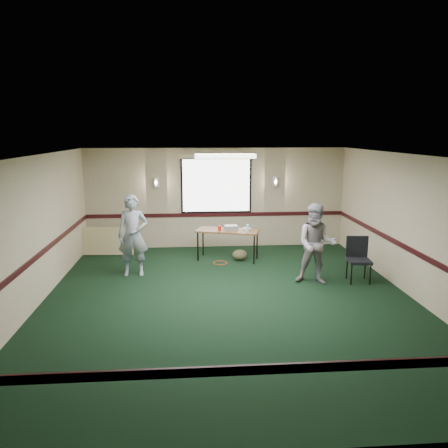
{
  "coord_description": "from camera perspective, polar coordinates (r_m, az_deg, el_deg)",
  "views": [
    {
      "loc": [
        -0.7,
        -7.71,
        3.1
      ],
      "look_at": [
        0.0,
        1.3,
        1.2
      ],
      "focal_mm": 35.0,
      "sensor_mm": 36.0,
      "label": 1
    }
  ],
  "objects": [
    {
      "name": "folding_table",
      "position": [
        10.71,
        0.49,
        -1.06
      ],
      "size": [
        1.63,
        1.02,
        0.76
      ],
      "rotation": [
        0.0,
        0.0,
        -0.3
      ],
      "color": "brown",
      "rests_on": "ground"
    },
    {
      "name": "duffel_bag",
      "position": [
        10.81,
        2.07,
        -4.06
      ],
      "size": [
        0.4,
        0.32,
        0.27
      ],
      "primitive_type": "ellipsoid",
      "rotation": [
        0.0,
        0.0,
        0.09
      ],
      "color": "#4D442C",
      "rests_on": "ground"
    },
    {
      "name": "game_console",
      "position": [
        10.73,
        2.96,
        -0.63
      ],
      "size": [
        0.23,
        0.22,
        0.04
      ],
      "primitive_type": "cube",
      "rotation": [
        0.0,
        0.0,
        -0.65
      ],
      "color": "white",
      "rests_on": "folding_table"
    },
    {
      "name": "person_right",
      "position": [
        9.2,
        11.97,
        -2.58
      ],
      "size": [
        0.97,
        0.84,
        1.69
      ],
      "primitive_type": "imported",
      "rotation": [
        0.0,
        0.0,
        -0.28
      ],
      "color": "#7484B4",
      "rests_on": "ground"
    },
    {
      "name": "conference_chair",
      "position": [
        9.68,
        17.11,
        -3.93
      ],
      "size": [
        0.51,
        0.53,
        0.94
      ],
      "rotation": [
        0.0,
        0.0,
        -0.11
      ],
      "color": "black",
      "rests_on": "ground"
    },
    {
      "name": "ground",
      "position": [
        8.34,
        0.71,
        -9.95
      ],
      "size": [
        8.0,
        8.0,
        0.0
      ],
      "primitive_type": "plane",
      "color": "black",
      "rests_on": "ground"
    },
    {
      "name": "projector",
      "position": [
        10.72,
        0.9,
        -0.46
      ],
      "size": [
        0.34,
        0.29,
        0.1
      ],
      "primitive_type": "cube",
      "rotation": [
        0.0,
        0.0,
        0.1
      ],
      "color": "gray",
      "rests_on": "folding_table"
    },
    {
      "name": "cable_coil",
      "position": [
        10.6,
        -0.49,
        -5.09
      ],
      "size": [
        0.42,
        0.42,
        0.02
      ],
      "primitive_type": "torus",
      "rotation": [
        0.0,
        0.0,
        -0.26
      ],
      "color": "#BA4017",
      "rests_on": "ground"
    },
    {
      "name": "room_shell",
      "position": [
        9.98,
        -0.37,
        3.11
      ],
      "size": [
        8.0,
        8.02,
        8.0
      ],
      "color": "tan",
      "rests_on": "ground"
    },
    {
      "name": "person_left",
      "position": [
        9.73,
        -11.8,
        -1.47
      ],
      "size": [
        0.66,
        0.43,
        1.79
      ],
      "primitive_type": "imported",
      "rotation": [
        0.0,
        0.0,
        0.01
      ],
      "color": "#426591",
      "rests_on": "ground"
    },
    {
      "name": "water_bottle",
      "position": [
        10.44,
        3.08,
        -0.56
      ],
      "size": [
        0.06,
        0.06,
        0.2
      ],
      "primitive_type": "cylinder",
      "color": "#94D8F3",
      "rests_on": "folding_table"
    },
    {
      "name": "folded_table",
      "position": [
        11.66,
        -15.1,
        -2.16
      ],
      "size": [
        1.4,
        0.3,
        0.71
      ],
      "primitive_type": "cube",
      "rotation": [
        -0.21,
        0.0,
        -0.06
      ],
      "color": "tan",
      "rests_on": "ground"
    },
    {
      "name": "red_cup",
      "position": [
        10.61,
        -0.58,
        -0.54
      ],
      "size": [
        0.08,
        0.08,
        0.12
      ],
      "primitive_type": "cylinder",
      "color": "red",
      "rests_on": "folding_table"
    }
  ]
}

